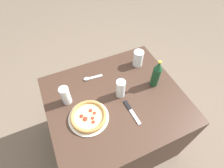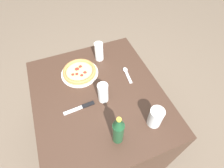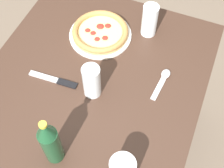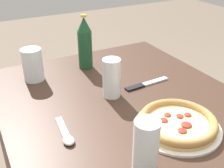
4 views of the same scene
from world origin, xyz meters
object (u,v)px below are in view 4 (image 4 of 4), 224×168
at_px(glass_orange_juice, 112,79).
at_px(spoon, 66,136).
at_px(beer_bottle, 85,43).
at_px(knife, 145,84).
at_px(glass_mango_juice, 146,149).
at_px(glass_iced_tea, 33,66).
at_px(pizza_pepperoni, 178,123).

distance_m(glass_orange_juice, spoon, 0.29).
bearing_deg(spoon, beer_bottle, 150.04).
distance_m(beer_bottle, spoon, 0.51).
height_order(glass_orange_juice, knife, glass_orange_juice).
bearing_deg(glass_orange_juice, glass_mango_juice, -15.10).
relative_size(glass_mango_juice, beer_bottle, 0.61).
height_order(glass_iced_tea, spoon, glass_iced_tea).
height_order(beer_bottle, spoon, beer_bottle).
relative_size(pizza_pepperoni, glass_mango_juice, 1.82).
height_order(glass_orange_juice, spoon, glass_orange_juice).
distance_m(glass_mango_juice, beer_bottle, 0.66).
xyz_separation_m(pizza_pepperoni, spoon, (-0.12, -0.32, -0.01)).
xyz_separation_m(glass_iced_tea, glass_orange_juice, (0.27, 0.22, 0.01)).
distance_m(pizza_pepperoni, glass_orange_juice, 0.29).
xyz_separation_m(glass_mango_juice, spoon, (-0.21, -0.13, -0.06)).
relative_size(knife, spoon, 1.31).
bearing_deg(glass_iced_tea, spoon, -1.69).
relative_size(glass_mango_juice, knife, 0.73).
xyz_separation_m(glass_orange_juice, spoon, (0.15, -0.23, -0.06)).
bearing_deg(glass_orange_juice, glass_iced_tea, -140.09).
distance_m(pizza_pepperoni, knife, 0.29).
xyz_separation_m(glass_mango_juice, knife, (-0.38, 0.26, -0.06)).
relative_size(glass_mango_juice, glass_orange_juice, 1.01).
distance_m(glass_iced_tea, spoon, 0.42).
relative_size(glass_mango_juice, spoon, 0.96).
bearing_deg(beer_bottle, glass_iced_tea, -87.17).
xyz_separation_m(glass_iced_tea, beer_bottle, (-0.01, 0.24, 0.05)).
bearing_deg(glass_mango_juice, glass_orange_juice, 164.90).
height_order(glass_iced_tea, knife, glass_iced_tea).
height_order(glass_orange_juice, beer_bottle, beer_bottle).
xyz_separation_m(glass_iced_tea, spoon, (0.42, -0.01, -0.06)).
xyz_separation_m(glass_mango_juice, beer_bottle, (-0.65, 0.11, 0.05)).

